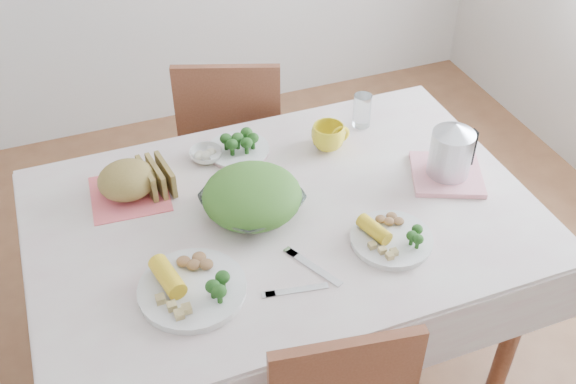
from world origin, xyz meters
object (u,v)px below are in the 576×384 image
object	(u,v)px
dinner_plate_left	(192,290)
salad_bowl	(252,204)
yellow_mug	(328,137)
dining_table	(285,298)
electric_kettle	(452,146)
dinner_plate_right	(391,239)
chair_far	(234,139)

from	to	relation	value
dinner_plate_left	salad_bowl	bearing A→B (deg)	44.74
dinner_plate_left	yellow_mug	size ratio (longest dim) A/B	2.55
dining_table	electric_kettle	xyz separation A→B (m)	(0.55, -0.02, 0.51)
salad_bowl	yellow_mug	bearing A→B (deg)	32.93
salad_bowl	dinner_plate_right	distance (m)	0.42
salad_bowl	dining_table	bearing A→B (deg)	-21.26
dinner_plate_left	electric_kettle	bearing A→B (deg)	12.20
chair_far	yellow_mug	size ratio (longest dim) A/B	8.10
salad_bowl	electric_kettle	xyz separation A→B (m)	(0.63, -0.06, 0.09)
dinner_plate_right	electric_kettle	distance (m)	0.38
dinner_plate_right	chair_far	bearing A→B (deg)	98.67
salad_bowl	dinner_plate_right	world-z (taller)	salad_bowl
dining_table	chair_far	distance (m)	0.83
dining_table	yellow_mug	size ratio (longest dim) A/B	12.39
dinner_plate_right	electric_kettle	world-z (taller)	electric_kettle
dinner_plate_right	yellow_mug	world-z (taller)	yellow_mug
dinner_plate_left	yellow_mug	distance (m)	0.76
dining_table	yellow_mug	world-z (taller)	yellow_mug
dining_table	chair_far	xyz separation A→B (m)	(0.08, 0.82, 0.09)
dining_table	yellow_mug	bearing A→B (deg)	45.25
chair_far	dinner_plate_right	bearing A→B (deg)	118.17
chair_far	salad_bowl	world-z (taller)	chair_far
dining_table	salad_bowl	xyz separation A→B (m)	(-0.09, 0.03, 0.42)
salad_bowl	dinner_plate_right	bearing A→B (deg)	-38.65
chair_far	salad_bowl	distance (m)	0.87
chair_far	dinner_plate_left	world-z (taller)	chair_far
dining_table	dinner_plate_right	size ratio (longest dim) A/B	5.93
electric_kettle	salad_bowl	bearing A→B (deg)	-166.22
dinner_plate_right	dining_table	bearing A→B (deg)	136.48
chair_far	dinner_plate_right	xyz separation A→B (m)	(0.16, -1.05, 0.31)
salad_bowl	dinner_plate_left	world-z (taller)	salad_bowl
chair_far	dinner_plate_left	xyz separation A→B (m)	(-0.42, -1.04, 0.31)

